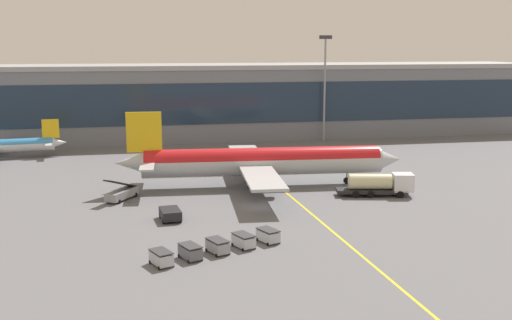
# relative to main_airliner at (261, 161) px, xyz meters

# --- Properties ---
(ground_plane) EXTENTS (700.00, 700.00, 0.00)m
(ground_plane) POSITION_rel_main_airliner_xyz_m (-2.80, -12.00, -3.86)
(ground_plane) COLOR slate
(apron_lead_in_line) EXTENTS (2.57, 79.98, 0.01)m
(apron_lead_in_line) POSITION_rel_main_airliner_xyz_m (2.83, -10.00, -3.85)
(apron_lead_in_line) COLOR yellow
(apron_lead_in_line) RESTS_ON ground_plane
(terminal_building) EXTENTS (175.79, 21.02, 16.92)m
(terminal_building) POSITION_rel_main_airliner_xyz_m (-10.66, 53.14, 4.63)
(terminal_building) COLOR slate
(terminal_building) RESTS_ON ground_plane
(main_airliner) EXTENTS (43.93, 34.84, 11.64)m
(main_airliner) POSITION_rel_main_airliner_xyz_m (0.00, 0.00, 0.00)
(main_airliner) COLOR #B2B7BC
(main_airliner) RESTS_ON ground_plane
(fuel_tanker) EXTENTS (11.08, 4.71, 3.25)m
(fuel_tanker) POSITION_rel_main_airliner_xyz_m (15.31, -9.38, -2.11)
(fuel_tanker) COLOR #232326
(fuel_tanker) RESTS_ON ground_plane
(pushback_tug) EXTENTS (2.66, 4.01, 1.40)m
(pushback_tug) POSITION_rel_main_airliner_xyz_m (-14.86, -16.02, -3.01)
(pushback_tug) COLOR black
(pushback_tug) RESTS_ON ground_plane
(belt_loader) EXTENTS (4.81, 6.54, 3.49)m
(belt_loader) POSITION_rel_main_airliner_xyz_m (-20.80, -4.26, -2.87)
(belt_loader) COLOR gray
(belt_loader) RESTS_ON ground_plane
(baggage_cart_0) EXTENTS (2.44, 3.04, 1.48)m
(baggage_cart_0) POSITION_rel_main_airliner_xyz_m (-16.75, -31.68, -3.07)
(baggage_cart_0) COLOR #B2B7BC
(baggage_cart_0) RESTS_ON ground_plane
(baggage_cart_1) EXTENTS (2.44, 3.04, 1.48)m
(baggage_cart_1) POSITION_rel_main_airliner_xyz_m (-13.80, -30.45, -3.07)
(baggage_cart_1) COLOR #595B60
(baggage_cart_1) RESTS_ON ground_plane
(baggage_cart_2) EXTENTS (2.44, 3.04, 1.48)m
(baggage_cart_2) POSITION_rel_main_airliner_xyz_m (-10.85, -29.22, -3.07)
(baggage_cart_2) COLOR gray
(baggage_cart_2) RESTS_ON ground_plane
(baggage_cart_3) EXTENTS (2.44, 3.04, 1.48)m
(baggage_cart_3) POSITION_rel_main_airliner_xyz_m (-7.90, -27.98, -3.07)
(baggage_cart_3) COLOR #B2B7BC
(baggage_cart_3) RESTS_ON ground_plane
(baggage_cart_4) EXTENTS (2.44, 3.04, 1.48)m
(baggage_cart_4) POSITION_rel_main_airliner_xyz_m (-4.94, -26.75, -3.07)
(baggage_cart_4) COLOR #B2B7BC
(baggage_cart_4) RESTS_ON ground_plane
(apron_light_mast_1) EXTENTS (2.80, 0.50, 23.38)m
(apron_light_mast_1) POSITION_rel_main_airliner_xyz_m (23.05, 41.18, 9.82)
(apron_light_mast_1) COLOR gray
(apron_light_mast_1) RESTS_ON ground_plane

